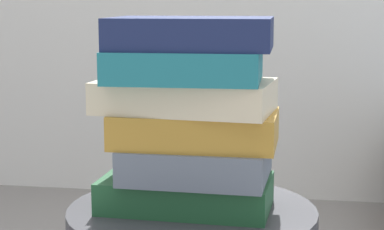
{
  "coord_description": "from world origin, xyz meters",
  "views": [
    {
      "loc": [
        0.18,
        -1.11,
        0.91
      ],
      "look_at": [
        0.0,
        0.0,
        0.72
      ],
      "focal_mm": 63.56,
      "sensor_mm": 36.0,
      "label": 1
    }
  ],
  "objects_px": {
    "book_ochre": "(196,128)",
    "book_slate": "(197,161)",
    "book_cream": "(185,96)",
    "book_teal": "(186,65)",
    "book_navy": "(190,33)",
    "book_forest": "(186,193)"
  },
  "relations": [
    {
      "from": "book_ochre",
      "to": "book_teal",
      "type": "relative_size",
      "value": 1.09
    },
    {
      "from": "book_ochre",
      "to": "book_slate",
      "type": "bearing_deg",
      "value": 49.88
    },
    {
      "from": "book_teal",
      "to": "book_slate",
      "type": "bearing_deg",
      "value": 25.96
    },
    {
      "from": "book_ochre",
      "to": "book_navy",
      "type": "distance_m",
      "value": 0.16
    },
    {
      "from": "book_ochre",
      "to": "book_navy",
      "type": "height_order",
      "value": "book_navy"
    },
    {
      "from": "book_slate",
      "to": "book_teal",
      "type": "distance_m",
      "value": 0.17
    },
    {
      "from": "book_cream",
      "to": "book_teal",
      "type": "height_order",
      "value": "book_teal"
    },
    {
      "from": "book_cream",
      "to": "book_navy",
      "type": "distance_m",
      "value": 0.11
    },
    {
      "from": "book_forest",
      "to": "book_slate",
      "type": "xyz_separation_m",
      "value": [
        0.02,
        0.0,
        0.06
      ]
    },
    {
      "from": "book_slate",
      "to": "book_ochre",
      "type": "height_order",
      "value": "book_ochre"
    },
    {
      "from": "book_slate",
      "to": "book_navy",
      "type": "bearing_deg",
      "value": -143.72
    },
    {
      "from": "book_cream",
      "to": "book_forest",
      "type": "bearing_deg",
      "value": 75.59
    },
    {
      "from": "book_navy",
      "to": "book_cream",
      "type": "bearing_deg",
      "value": 176.26
    },
    {
      "from": "book_ochre",
      "to": "book_cream",
      "type": "relative_size",
      "value": 0.94
    },
    {
      "from": "book_forest",
      "to": "book_ochre",
      "type": "distance_m",
      "value": 0.11
    },
    {
      "from": "book_ochre",
      "to": "book_teal",
      "type": "distance_m",
      "value": 0.11
    },
    {
      "from": "book_cream",
      "to": "book_navy",
      "type": "xyz_separation_m",
      "value": [
        0.01,
        -0.0,
        0.1
      ]
    },
    {
      "from": "book_slate",
      "to": "book_teal",
      "type": "xyz_separation_m",
      "value": [
        -0.02,
        -0.01,
        0.16
      ]
    },
    {
      "from": "book_slate",
      "to": "book_cream",
      "type": "distance_m",
      "value": 0.11
    },
    {
      "from": "book_ochre",
      "to": "book_teal",
      "type": "bearing_deg",
      "value": -155.3
    },
    {
      "from": "book_forest",
      "to": "book_slate",
      "type": "bearing_deg",
      "value": 13.62
    },
    {
      "from": "book_cream",
      "to": "book_teal",
      "type": "bearing_deg",
      "value": -48.97
    }
  ]
}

